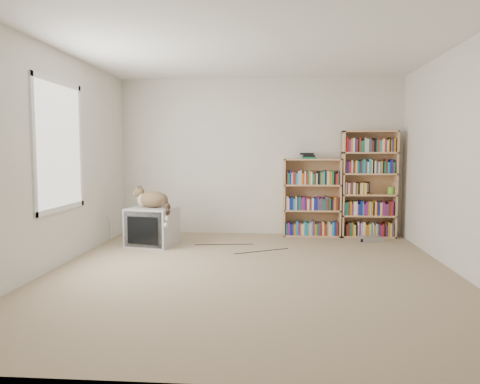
# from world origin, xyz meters

# --- Properties ---
(floor) EXTENTS (4.50, 5.00, 0.01)m
(floor) POSITION_xyz_m (0.00, 0.00, 0.00)
(floor) COLOR tan
(floor) RESTS_ON ground
(wall_back) EXTENTS (4.50, 0.02, 2.50)m
(wall_back) POSITION_xyz_m (0.00, 2.50, 1.25)
(wall_back) COLOR beige
(wall_back) RESTS_ON floor
(wall_front) EXTENTS (4.50, 0.02, 2.50)m
(wall_front) POSITION_xyz_m (0.00, -2.50, 1.25)
(wall_front) COLOR beige
(wall_front) RESTS_ON floor
(wall_left) EXTENTS (0.02, 5.00, 2.50)m
(wall_left) POSITION_xyz_m (-2.25, 0.00, 1.25)
(wall_left) COLOR beige
(wall_left) RESTS_ON floor
(wall_right) EXTENTS (0.02, 5.00, 2.50)m
(wall_right) POSITION_xyz_m (2.25, 0.00, 1.25)
(wall_right) COLOR beige
(wall_right) RESTS_ON floor
(ceiling) EXTENTS (4.50, 5.00, 0.02)m
(ceiling) POSITION_xyz_m (0.00, 0.00, 2.50)
(ceiling) COLOR white
(ceiling) RESTS_ON wall_back
(window) EXTENTS (0.02, 1.22, 1.52)m
(window) POSITION_xyz_m (-2.24, 0.20, 1.40)
(window) COLOR white
(window) RESTS_ON wall_left
(crt_tv) EXTENTS (0.73, 0.68, 0.54)m
(crt_tv) POSITION_xyz_m (-1.48, 1.41, 0.27)
(crt_tv) COLOR #B0B0B3
(crt_tv) RESTS_ON floor
(cat) EXTENTS (0.62, 0.53, 0.52)m
(cat) POSITION_xyz_m (-1.44, 1.38, 0.63)
(cat) COLOR #352115
(cat) RESTS_ON crt_tv
(bookcase_tall) EXTENTS (0.83, 0.30, 1.65)m
(bookcase_tall) POSITION_xyz_m (1.70, 2.36, 0.79)
(bookcase_tall) COLOR tan
(bookcase_tall) RESTS_ON floor
(bookcase_short) EXTENTS (0.89, 0.30, 1.22)m
(bookcase_short) POSITION_xyz_m (0.83, 2.36, 0.56)
(bookcase_short) COLOR tan
(bookcase_short) RESTS_ON floor
(book_stack) EXTENTS (0.22, 0.28, 0.09)m
(book_stack) POSITION_xyz_m (0.75, 2.32, 1.27)
(book_stack) COLOR red
(book_stack) RESTS_ON bookcase_short
(green_mug) EXTENTS (0.10, 0.10, 0.11)m
(green_mug) POSITION_xyz_m (2.04, 2.34, 0.73)
(green_mug) COLOR #73CC3A
(green_mug) RESTS_ON bookcase_tall
(framed_print) EXTENTS (0.14, 0.05, 0.18)m
(framed_print) POSITION_xyz_m (1.67, 2.44, 0.77)
(framed_print) COLOR black
(framed_print) RESTS_ON bookcase_tall
(dvd_player) EXTENTS (0.37, 0.31, 0.07)m
(dvd_player) POSITION_xyz_m (1.66, 1.95, 0.04)
(dvd_player) COLOR #A6A5AA
(dvd_player) RESTS_ON floor
(wall_outlet) EXTENTS (0.01, 0.08, 0.13)m
(wall_outlet) POSITION_xyz_m (-2.24, 1.75, 0.32)
(wall_outlet) COLOR silver
(wall_outlet) RESTS_ON wall_left
(floor_cables) EXTENTS (1.20, 0.70, 0.01)m
(floor_cables) POSITION_xyz_m (0.03, 1.39, 0.00)
(floor_cables) COLOR black
(floor_cables) RESTS_ON floor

